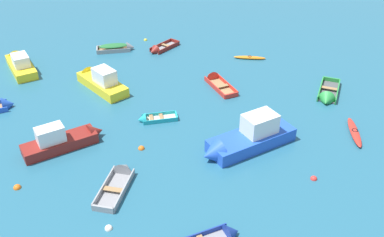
# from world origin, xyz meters

# --- Properties ---
(rowboat_green_distant_center) EXTENTS (2.43, 4.61, 1.35)m
(rowboat_green_distant_center) POSITION_xyz_m (10.53, 22.90, 0.20)
(rowboat_green_distant_center) COLOR #4C4C51
(rowboat_green_distant_center) RESTS_ON ground_plane
(motor_launch_yellow_center) EXTENTS (5.62, 5.20, 2.32)m
(motor_launch_yellow_center) POSITION_xyz_m (-8.43, 22.64, 0.65)
(motor_launch_yellow_center) COLOR yellow
(motor_launch_yellow_center) RESTS_ON ground_plane
(rowboat_grey_cluster_inner) EXTENTS (1.71, 4.21, 1.25)m
(rowboat_grey_cluster_inner) POSITION_xyz_m (-3.57, 11.18, 0.19)
(rowboat_grey_cluster_inner) COLOR gray
(rowboat_grey_cluster_inner) RESTS_ON ground_plane
(motor_launch_maroon_foreground_center) EXTENTS (5.22, 4.59, 2.10)m
(motor_launch_maroon_foreground_center) POSITION_xyz_m (-8.23, 14.04, 0.60)
(motor_launch_maroon_foreground_center) COLOR maroon
(motor_launch_maroon_foreground_center) RESTS_ON ground_plane
(rowboat_red_outer_right) EXTENTS (3.28, 4.23, 1.19)m
(rowboat_red_outer_right) POSITION_xyz_m (1.23, 24.68, 0.18)
(rowboat_red_outer_right) COLOR #99754C
(rowboat_red_outer_right) RESTS_ON ground_plane
(kayak_orange_back_row_center) EXTENTS (3.07, 0.51, 0.29)m
(kayak_orange_back_row_center) POSITION_xyz_m (4.20, 29.90, 0.14)
(kayak_orange_back_row_center) COLOR orange
(kayak_orange_back_row_center) RESTS_ON ground_plane
(rowboat_deep_blue_far_right) EXTENTS (3.57, 2.79, 1.12)m
(rowboat_deep_blue_far_right) POSITION_xyz_m (2.94, 7.13, 0.17)
(rowboat_deep_blue_far_right) COLOR gray
(rowboat_deep_blue_far_right) RESTS_ON ground_plane
(rowboat_turquoise_back_row_right) EXTENTS (3.12, 1.92, 0.95)m
(rowboat_turquoise_back_row_right) POSITION_xyz_m (-3.16, 17.94, 0.15)
(rowboat_turquoise_back_row_right) COLOR beige
(rowboat_turquoise_back_row_right) RESTS_ON ground_plane
(motor_launch_yellow_cluster_outer) EXTENTS (4.80, 5.54, 2.07)m
(motor_launch_yellow_cluster_outer) POSITION_xyz_m (-16.73, 25.12, 0.57)
(motor_launch_yellow_cluster_outer) COLOR yellow
(motor_launch_yellow_cluster_outer) RESTS_ON ground_plane
(rowboat_grey_outer_left) EXTENTS (3.94, 2.30, 1.19)m
(rowboat_grey_outer_left) POSITION_xyz_m (-8.79, 30.36, 0.32)
(rowboat_grey_outer_left) COLOR #99754C
(rowboat_grey_outer_left) RESTS_ON ground_plane
(rowboat_maroon_near_camera) EXTENTS (2.91, 3.76, 1.10)m
(rowboat_maroon_near_camera) POSITION_xyz_m (-4.88, 30.62, 0.18)
(rowboat_maroon_near_camera) COLOR gray
(rowboat_maroon_near_camera) RESTS_ON ground_plane
(kayak_red_far_back) EXTENTS (0.66, 3.73, 0.35)m
(kayak_red_far_back) POSITION_xyz_m (11.77, 18.03, 0.17)
(kayak_red_far_back) COLOR red
(kayak_red_far_back) RESTS_ON ground_plane
(motor_launch_blue_back_row_left) EXTENTS (6.70, 5.80, 2.68)m
(motor_launch_blue_back_row_left) POSITION_xyz_m (4.04, 15.42, 0.74)
(motor_launch_blue_back_row_left) COLOR blue
(motor_launch_blue_back_row_left) RESTS_ON ground_plane
(mooring_buoy_between_boats_left) EXTENTS (0.43, 0.43, 0.43)m
(mooring_buoy_between_boats_left) POSITION_xyz_m (-3.16, 7.15, 0.00)
(mooring_buoy_between_boats_left) COLOR silver
(mooring_buoy_between_boats_left) RESTS_ON ground_plane
(mooring_buoy_outer_edge) EXTENTS (0.45, 0.45, 0.45)m
(mooring_buoy_outer_edge) POSITION_xyz_m (-2.99, 14.42, 0.00)
(mooring_buoy_outer_edge) COLOR orange
(mooring_buoy_outer_edge) RESTS_ON ground_plane
(mooring_buoy_midfield) EXTENTS (0.37, 0.37, 0.37)m
(mooring_buoy_midfield) POSITION_xyz_m (-6.78, 33.24, 0.00)
(mooring_buoy_midfield) COLOR yellow
(mooring_buoy_midfield) RESTS_ON ground_plane
(mooring_buoy_central) EXTENTS (0.47, 0.47, 0.47)m
(mooring_buoy_central) POSITION_xyz_m (-9.58, 9.64, 0.00)
(mooring_buoy_central) COLOR orange
(mooring_buoy_central) RESTS_ON ground_plane
(mooring_buoy_near_foreground) EXTENTS (0.43, 0.43, 0.43)m
(mooring_buoy_near_foreground) POSITION_xyz_m (8.33, 12.66, 0.00)
(mooring_buoy_near_foreground) COLOR red
(mooring_buoy_near_foreground) RESTS_ON ground_plane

